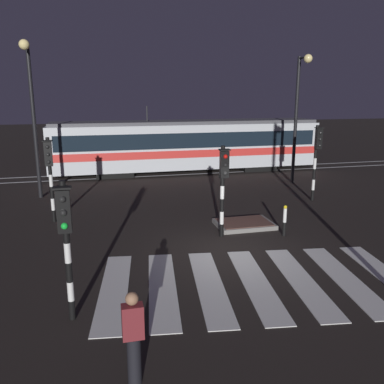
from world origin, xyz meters
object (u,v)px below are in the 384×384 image
traffic_light_median_centre (223,178)px  traffic_light_corner_far_left (50,167)px  street_lamp_trackside_right (299,104)px  street_lamp_trackside_left (31,102)px  pedestrian_waiting_at_kerb (133,338)px  traffic_light_corner_near_left (66,232)px  tram (188,145)px  bollard_island_edge (285,221)px  traffic_light_corner_far_right (317,152)px

traffic_light_median_centre → traffic_light_corner_far_left: traffic_light_corner_far_left is taller
street_lamp_trackside_right → street_lamp_trackside_left: bearing=-179.0°
street_lamp_trackside_left → pedestrian_waiting_at_kerb: bearing=-77.6°
traffic_light_corner_near_left → traffic_light_corner_far_left: size_ratio=0.95×
tram → bollard_island_edge: 12.40m
traffic_light_corner_near_left → traffic_light_corner_far_left: (-0.96, 7.45, 0.10)m
traffic_light_corner_far_left → street_lamp_trackside_right: 13.33m
traffic_light_median_centre → traffic_light_corner_far_left: 6.62m
traffic_light_corner_near_left → tram: size_ratio=0.19×
traffic_light_corner_near_left → street_lamp_trackside_left: street_lamp_trackside_left is taller
tram → bollard_island_edge: size_ratio=15.20×
traffic_light_corner_near_left → traffic_light_corner_far_left: 7.51m
traffic_light_median_centre → traffic_light_corner_near_left: bearing=-138.5°
traffic_light_corner_far_right → traffic_light_median_centre: bearing=-147.0°
tram → traffic_light_corner_near_left: bearing=-111.7°
traffic_light_corner_near_left → traffic_light_corner_far_right: (10.51, 7.96, 0.24)m
street_lamp_trackside_left → tram: 10.02m
traffic_light_corner_far_right → pedestrian_waiting_at_kerb: traffic_light_corner_far_right is taller
street_lamp_trackside_left → tram: size_ratio=0.42×
street_lamp_trackside_right → traffic_light_corner_far_left: bearing=-161.2°
traffic_light_corner_far_left → bollard_island_edge: traffic_light_corner_far_left is taller
traffic_light_corner_near_left → pedestrian_waiting_at_kerb: traffic_light_corner_near_left is taller
traffic_light_median_centre → street_lamp_trackside_left: (-6.76, 7.15, 2.40)m
traffic_light_median_centre → traffic_light_corner_far_left: (-5.82, 3.16, 0.07)m
tram → bollard_island_edge: tram is taller
street_lamp_trackside_right → traffic_light_median_centre: bearing=-131.9°
traffic_light_corner_far_left → traffic_light_corner_near_left: bearing=-82.6°
street_lamp_trackside_right → traffic_light_corner_near_left: bearing=-134.5°
traffic_light_median_centre → bollard_island_edge: traffic_light_median_centre is taller
tram → traffic_light_corner_far_left: bearing=-130.1°
traffic_light_median_centre → traffic_light_corner_near_left: (-4.85, -4.29, -0.03)m
traffic_light_median_centre → street_lamp_trackside_right: street_lamp_trackside_right is taller
traffic_light_corner_far_right → street_lamp_trackside_right: size_ratio=0.51×
street_lamp_trackside_left → bollard_island_edge: bearing=-40.2°
traffic_light_median_centre → pedestrian_waiting_at_kerb: bearing=-119.5°
traffic_light_corner_far_right → street_lamp_trackside_left: size_ratio=0.49×
street_lamp_trackside_right → traffic_light_corner_far_right: bearing=-104.9°
traffic_light_corner_far_right → tram: (-4.06, 8.28, -0.55)m
traffic_light_corner_near_left → bollard_island_edge: size_ratio=2.82×
tram → pedestrian_waiting_at_kerb: (-5.32, -18.53, -0.87)m
street_lamp_trackside_right → street_lamp_trackside_left: size_ratio=0.96×
street_lamp_trackside_right → pedestrian_waiting_at_kerb: (-10.37, -13.96, -3.47)m
traffic_light_corner_far_right → bollard_island_edge: bearing=-130.9°
pedestrian_waiting_at_kerb → street_lamp_trackside_left: bearing=102.4°
tram → street_lamp_trackside_left: bearing=-150.1°
traffic_light_corner_far_right → tram: tram is taller
traffic_light_corner_far_left → pedestrian_waiting_at_kerb: traffic_light_corner_far_left is taller
traffic_light_corner_far_right → pedestrian_waiting_at_kerb: bearing=-132.5°
traffic_light_median_centre → traffic_light_corner_far_left: bearing=151.5°
traffic_light_corner_far_right → street_lamp_trackside_right: street_lamp_trackside_right is taller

